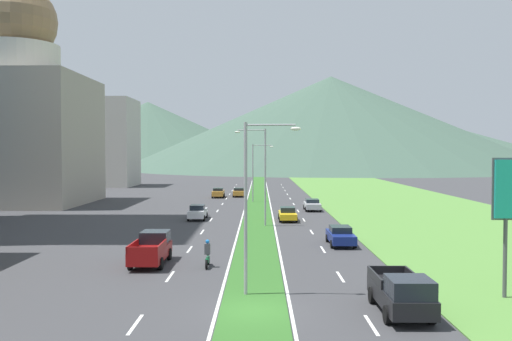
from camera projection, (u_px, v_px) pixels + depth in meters
name	position (u px, v px, depth m)	size (l,w,h in m)	color
ground_plane	(254.00, 312.00, 25.34)	(600.00, 600.00, 0.00)	#38383A
grass_median	(258.00, 199.00, 85.30)	(3.20, 240.00, 0.06)	#2D6023
grass_verge_right	(389.00, 199.00, 85.14)	(24.00, 240.00, 0.06)	#518438
lane_dash_left_2	(135.00, 324.00, 23.46)	(0.16, 2.80, 0.01)	silver
lane_dash_left_3	(170.00, 276.00, 32.50)	(0.16, 2.80, 0.01)	silver
lane_dash_left_4	(190.00, 249.00, 41.53)	(0.16, 2.80, 0.01)	silver
lane_dash_left_5	(202.00, 232.00, 50.57)	(0.16, 2.80, 0.01)	silver
lane_dash_left_6	(211.00, 220.00, 59.60)	(0.16, 2.80, 0.01)	silver
lane_dash_left_7	(217.00, 211.00, 68.64)	(0.16, 2.80, 0.01)	silver
lane_dash_left_8	(222.00, 204.00, 77.67)	(0.16, 2.80, 0.01)	silver
lane_dash_left_9	(226.00, 199.00, 86.71)	(0.16, 2.80, 0.01)	silver
lane_dash_left_10	(230.00, 194.00, 95.74)	(0.16, 2.80, 0.01)	silver
lane_dash_left_11	(232.00, 190.00, 104.78)	(0.16, 2.80, 0.01)	silver
lane_dash_left_12	(234.00, 187.00, 113.81)	(0.16, 2.80, 0.01)	silver
lane_dash_left_13	(236.00, 185.00, 122.85)	(0.16, 2.80, 0.01)	silver
lane_dash_right_2	(371.00, 325.00, 23.38)	(0.16, 2.80, 0.01)	silver
lane_dash_right_3	(340.00, 277.00, 32.42)	(0.16, 2.80, 0.01)	silver
lane_dash_right_4	(323.00, 250.00, 41.45)	(0.16, 2.80, 0.01)	silver
lane_dash_right_5	(312.00, 232.00, 50.49)	(0.16, 2.80, 0.01)	silver
lane_dash_right_6	(304.00, 220.00, 59.52)	(0.16, 2.80, 0.01)	silver
lane_dash_right_7	(298.00, 211.00, 68.56)	(0.16, 2.80, 0.01)	silver
lane_dash_right_8	(294.00, 204.00, 77.59)	(0.16, 2.80, 0.01)	silver
lane_dash_right_9	(290.00, 199.00, 86.63)	(0.16, 2.80, 0.01)	silver
lane_dash_right_10	(287.00, 194.00, 95.66)	(0.16, 2.80, 0.01)	silver
lane_dash_right_11	(285.00, 191.00, 104.70)	(0.16, 2.80, 0.01)	silver
lane_dash_right_12	(283.00, 187.00, 113.73)	(0.16, 2.80, 0.01)	silver
lane_dash_right_13	(281.00, 185.00, 122.77)	(0.16, 2.80, 0.01)	silver
edge_line_median_left	(247.00, 199.00, 85.32)	(0.16, 240.00, 0.01)	silver
edge_line_median_right	(269.00, 199.00, 85.29)	(0.16, 240.00, 0.01)	silver
domed_building	(19.00, 117.00, 77.77)	(19.30, 19.30, 31.56)	#9E9384
midrise_colored	(104.00, 143.00, 118.36)	(13.17, 13.17, 18.98)	#B7B2A8
hill_far_left	(148.00, 134.00, 299.62)	(156.13, 156.13, 34.99)	#3D5647
hill_far_center	(331.00, 122.00, 246.26)	(187.59, 187.59, 41.65)	#3D5647
hill_far_right	(419.00, 142.00, 307.73)	(174.03, 174.03, 26.66)	#3D5647
street_lamp_near	(252.00, 196.00, 28.06)	(2.95, 0.37, 9.00)	#99999E
street_lamp_mid	(262.00, 170.00, 54.36)	(3.16, 0.33, 9.80)	#99999E
street_lamp_far	(255.00, 168.00, 80.73)	(3.14, 0.28, 8.59)	#99999E
car_0	(341.00, 235.00, 43.49)	(1.99, 4.73, 1.50)	navy
car_1	(198.00, 212.00, 59.88)	(1.89, 4.67, 1.65)	silver
car_2	(218.00, 193.00, 88.75)	(1.96, 4.25, 1.57)	#C6842D
car_3	(312.00, 205.00, 69.06)	(2.01, 4.61, 1.45)	#B2B2B7
car_4	(239.00, 192.00, 90.22)	(2.02, 4.06, 1.48)	#C6842D
car_5	(288.00, 214.00, 58.80)	(1.95, 4.76, 1.48)	yellow
pickup_truck_0	(152.00, 249.00, 36.25)	(2.18, 5.40, 2.00)	maroon
pickup_truck_1	(402.00, 294.00, 24.80)	(2.18, 5.40, 2.00)	black
motorcycle_rider	(208.00, 256.00, 35.14)	(0.36, 2.00, 1.80)	black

